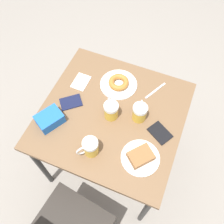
{
  "coord_description": "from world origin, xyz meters",
  "views": [
    {
      "loc": [
        -0.28,
        0.67,
        1.98
      ],
      "look_at": [
        0.0,
        0.0,
        0.74
      ],
      "focal_mm": 40.0,
      "sensor_mm": 36.0,
      "label": 1
    }
  ],
  "objects": [
    {
      "name": "passport_far_edge",
      "position": [
        0.26,
        0.02,
        0.72
      ],
      "size": [
        0.15,
        0.15,
        0.01
      ],
      "rotation": [
        0.0,
        0.0,
        2.28
      ],
      "color": "#141938",
      "rests_on": "table"
    },
    {
      "name": "beer_mug_center",
      "position": [
        0.0,
        0.01,
        0.77
      ],
      "size": [
        0.09,
        0.11,
        0.11
      ],
      "color": "gold",
      "rests_on": "table"
    },
    {
      "name": "beer_mug_right",
      "position": [
        -0.15,
        -0.04,
        0.77
      ],
      "size": [
        0.08,
        0.12,
        0.11
      ],
      "color": "gold",
      "rests_on": "table"
    },
    {
      "name": "fork",
      "position": [
        -0.19,
        -0.25,
        0.72
      ],
      "size": [
        0.09,
        0.16,
        0.0
      ],
      "rotation": [
        0.0,
        0.0,
        5.81
      ],
      "color": "silver",
      "rests_on": "table"
    },
    {
      "name": "ground_plane",
      "position": [
        0.0,
        0.0,
        0.0
      ],
      "size": [
        8.0,
        8.0,
        0.0
      ],
      "primitive_type": "plane",
      "color": "gray"
    },
    {
      "name": "napkin_folded",
      "position": [
        0.27,
        -0.14,
        0.72
      ],
      "size": [
        0.09,
        0.12,
        0.0
      ],
      "rotation": [
        0.0,
        0.0,
        4.69
      ],
      "color": "white",
      "rests_on": "table"
    },
    {
      "name": "blue_pouch",
      "position": [
        0.3,
        0.18,
        0.75
      ],
      "size": [
        0.16,
        0.18,
        0.07
      ],
      "rotation": [
        0.0,
        0.0,
        4.2
      ],
      "color": "blue",
      "rests_on": "table"
    },
    {
      "name": "plate_with_cake",
      "position": [
        -0.24,
        0.19,
        0.73
      ],
      "size": [
        0.21,
        0.21,
        0.05
      ],
      "color": "white",
      "rests_on": "table"
    },
    {
      "name": "table",
      "position": [
        0.0,
        0.0,
        0.65
      ],
      "size": [
        0.82,
        0.8,
        0.72
      ],
      "color": "brown",
      "rests_on": "ground_plane"
    },
    {
      "name": "plate_with_donut",
      "position": [
        0.04,
        -0.21,
        0.73
      ],
      "size": [
        0.23,
        0.23,
        0.05
      ],
      "color": "white",
      "rests_on": "table"
    },
    {
      "name": "passport_near_edge",
      "position": [
        -0.3,
        0.01,
        0.72
      ],
      "size": [
        0.15,
        0.14,
        0.01
      ],
      "rotation": [
        0.0,
        0.0,
        1.04
      ],
      "color": "black",
      "rests_on": "table"
    },
    {
      "name": "beer_mug_left",
      "position": [
        0.02,
        0.26,
        0.77
      ],
      "size": [
        0.1,
        0.1,
        0.11
      ],
      "color": "gold",
      "rests_on": "table"
    }
  ]
}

